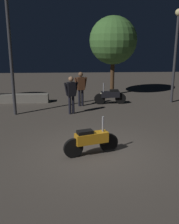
% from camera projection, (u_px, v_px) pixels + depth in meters
% --- Properties ---
extents(ground_plane, '(40.00, 40.00, 0.00)m').
position_uv_depth(ground_plane, '(97.00, 153.00, 7.52)').
color(ground_plane, '#4C443D').
extents(motorcycle_orange_foreground, '(1.61, 0.61, 1.11)m').
position_uv_depth(motorcycle_orange_foreground, '(91.00, 140.00, 7.34)').
color(motorcycle_orange_foreground, black).
rests_on(motorcycle_orange_foreground, ground_plane).
extents(motorcycle_black_parked_left, '(1.66, 0.33, 1.11)m').
position_uv_depth(motorcycle_black_parked_left, '(110.00, 96.00, 13.29)').
color(motorcycle_black_parked_left, black).
rests_on(motorcycle_black_parked_left, ground_plane).
extents(person_rider_beside, '(0.65, 0.36, 1.69)m').
position_uv_depth(person_rider_beside, '(71.00, 92.00, 11.34)').
color(person_rider_beside, black).
rests_on(person_rider_beside, ground_plane).
extents(person_bystander_far, '(0.66, 0.33, 1.71)m').
position_uv_depth(person_bystander_far, '(81.00, 86.00, 12.74)').
color(person_bystander_far, black).
rests_on(person_bystander_far, ground_plane).
extents(streetlamp_near, '(0.36, 0.36, 4.72)m').
position_uv_depth(streetlamp_near, '(176.00, 44.00, 13.02)').
color(streetlamp_near, '#38383D').
rests_on(streetlamp_near, ground_plane).
extents(streetlamp_far, '(0.36, 0.36, 5.11)m').
position_uv_depth(streetlamp_far, '(9.00, 39.00, 10.64)').
color(streetlamp_far, '#38383D').
rests_on(streetlamp_far, ground_plane).
extents(tree_left_bg, '(2.76, 2.76, 4.59)m').
position_uv_depth(tree_left_bg, '(113.00, 41.00, 14.90)').
color(tree_left_bg, '#4C331E').
rests_on(tree_left_bg, ground_plane).
extents(planter_wall_low, '(3.42, 0.50, 0.45)m').
position_uv_depth(planter_wall_low, '(16.00, 98.00, 13.67)').
color(planter_wall_low, gray).
rests_on(planter_wall_low, ground_plane).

